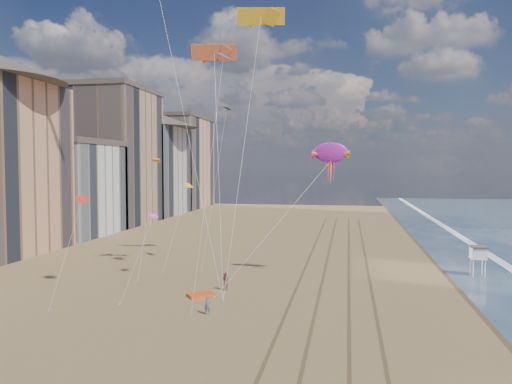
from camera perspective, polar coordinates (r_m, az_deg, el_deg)
wet_sand at (r=69.76m, az=23.07°, el=-7.42°), size 260.00×260.00×0.00m
foam at (r=70.79m, az=26.42°, el=-7.34°), size 260.00×260.00×0.00m
tracks at (r=58.29m, az=9.11°, el=-9.23°), size 7.68×120.00×0.01m
buildings at (r=104.99m, az=-17.71°, el=3.53°), size 34.72×131.35×29.00m
lifeguard_stand at (r=61.24m, az=24.04°, el=-6.39°), size 1.87×1.87×3.38m
grounded_kite at (r=48.29m, az=-6.27°, el=-11.63°), size 2.89×2.70×0.28m
show_kite at (r=53.28m, az=8.54°, el=4.44°), size 7.22×4.86×18.71m
kite_flyer_a at (r=42.61m, az=-5.54°, el=-12.78°), size 0.60×0.45×1.48m
kite_flyer_b at (r=50.10m, az=-3.54°, el=-10.18°), size 1.11×1.10×1.81m
small_kites at (r=56.75m, az=-9.40°, el=5.21°), size 15.18×19.60×17.07m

